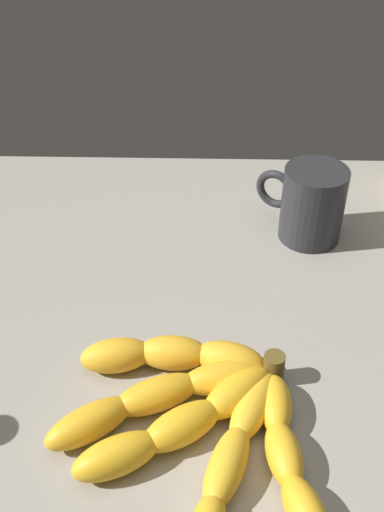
{
  "coord_description": "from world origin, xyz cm",
  "views": [
    {
      "loc": [
        -3.49,
        48.69,
        45.33
      ],
      "look_at": [
        -2.2,
        -3.81,
        3.1
      ],
      "focal_mm": 42.72,
      "sensor_mm": 36.0,
      "label": 1
    }
  ],
  "objects": [
    {
      "name": "banana_bunch",
      "position": [
        -3.26,
        16.13,
        1.58
      ],
      "size": [
        24.18,
        24.19,
        3.37
      ],
      "color": "gold",
      "rests_on": "ground_plane"
    },
    {
      "name": "ground_plane",
      "position": [
        0.0,
        0.0,
        -2.04
      ],
      "size": [
        85.53,
        61.58,
        4.08
      ],
      "primitive_type": "cube",
      "color": "gray"
    },
    {
      "name": "coffee_mug",
      "position": [
        -16.22,
        -12.19,
        4.68
      ],
      "size": [
        10.51,
        7.99,
        9.31
      ],
      "color": "#262628",
      "rests_on": "ground_plane"
    }
  ]
}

